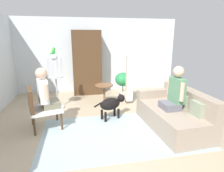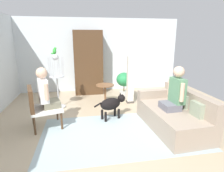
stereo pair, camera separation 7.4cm
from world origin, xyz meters
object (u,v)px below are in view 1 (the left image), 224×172
bird_cage_stand (56,81)px  dog (112,104)px  armchair (39,105)px  person_on_couch (175,91)px  parrot (53,51)px  round_end_table (104,91)px  person_on_armchair (45,92)px  column_lamp (129,80)px  armoire_cabinet (87,63)px  couch (173,114)px  potted_plant (123,81)px

bird_cage_stand → dog: bearing=-36.6°
armchair → person_on_couch: (2.81, -0.50, 0.29)m
dog → parrot: parrot is taller
person_on_couch → round_end_table: bearing=126.0°
person_on_armchair → bird_cage_stand: bird_cage_stand is taller
bird_cage_stand → parrot: (-0.01, 0.00, 0.80)m
column_lamp → bird_cage_stand: bearing=-178.7°
armchair → armoire_cabinet: bearing=64.6°
couch → armchair: bearing=170.6°
bird_cage_stand → column_lamp: bearing=1.3°
person_on_couch → column_lamp: bearing=105.2°
dog → column_lamp: size_ratio=0.57×
armchair → dog: bearing=7.6°
column_lamp → couch: bearing=-73.8°
person_on_armchair → bird_cage_stand: (0.12, 1.17, -0.04)m
dog → couch: bearing=-29.0°
couch → parrot: 3.33m
person_on_couch → armoire_cabinet: (-1.62, 2.99, 0.25)m
potted_plant → person_on_armchair: bearing=-140.9°
potted_plant → person_on_couch: bearing=-76.6°
round_end_table → person_on_armchair: bearing=-140.9°
armchair → armoire_cabinet: armoire_cabinet is taller
person_on_couch → parrot: (-2.55, 1.70, 0.75)m
couch → round_end_table: couch is taller
parrot → armoire_cabinet: (0.93, 1.29, -0.50)m
potted_plant → couch: bearing=-75.9°
couch → armoire_cabinet: size_ratio=0.85×
couch → dog: couch is taller
armchair → armoire_cabinet: size_ratio=0.43×
armoire_cabinet → bird_cage_stand: bearing=-125.6°
round_end_table → potted_plant: potted_plant is taller
armoire_cabinet → column_lamp: bearing=-47.3°
round_end_table → parrot: size_ratio=3.36×
couch → round_end_table: size_ratio=3.03×
person_on_couch → armoire_cabinet: 3.41m
couch → bird_cage_stand: 3.10m
person_on_couch → person_on_armchair: size_ratio=1.04×
armchair → column_lamp: 2.65m
bird_cage_stand → column_lamp: (2.07, 0.05, -0.08)m
couch → column_lamp: (-0.50, 1.72, 0.39)m
person_on_couch → dog: (-1.21, 0.71, -0.44)m
person_on_armchair → potted_plant: person_on_armchair is taller
armchair → dog: size_ratio=1.16×
person_on_couch → dog: 1.47m
person_on_armchair → armchair: bearing=-164.3°
armchair → bird_cage_stand: bird_cage_stand is taller
parrot → armoire_cabinet: size_ratio=0.08×
person_on_couch → parrot: 3.16m
parrot → potted_plant: bearing=15.5°
potted_plant → armchair: bearing=-142.1°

